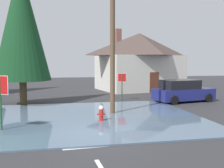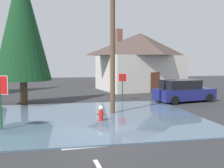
{
  "view_description": "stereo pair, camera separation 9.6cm",
  "coord_description": "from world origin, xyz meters",
  "px_view_note": "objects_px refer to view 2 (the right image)",
  "views": [
    {
      "loc": [
        -1.64,
        -10.39,
        3.05
      ],
      "look_at": [
        1.2,
        3.75,
        1.8
      ],
      "focal_mm": 41.74,
      "sensor_mm": 36.0,
      "label": 1
    },
    {
      "loc": [
        -1.55,
        -10.41,
        3.05
      ],
      "look_at": [
        1.2,
        3.75,
        1.8
      ],
      "focal_mm": 41.74,
      "sensor_mm": 36.0,
      "label": 2
    }
  ],
  "objects_px": {
    "stop_sign_far": "(122,81)",
    "utility_pole": "(113,24)",
    "fire_hydrant": "(101,114)",
    "parked_car": "(183,91)",
    "house": "(140,60)",
    "stop_sign_near": "(0,91)",
    "pine_tree_mid_left": "(22,22)"
  },
  "relations": [
    {
      "from": "fire_hydrant",
      "to": "parked_car",
      "type": "xyz_separation_m",
      "value": [
        7.11,
        5.35,
        0.39
      ]
    },
    {
      "from": "fire_hydrant",
      "to": "stop_sign_near",
      "type": "bearing_deg",
      "value": -168.22
    },
    {
      "from": "stop_sign_near",
      "to": "house",
      "type": "distance_m",
      "value": 18.88
    },
    {
      "from": "fire_hydrant",
      "to": "parked_car",
      "type": "bearing_deg",
      "value": 36.98
    },
    {
      "from": "fire_hydrant",
      "to": "stop_sign_far",
      "type": "relative_size",
      "value": 0.39
    },
    {
      "from": "utility_pole",
      "to": "stop_sign_near",
      "type": "bearing_deg",
      "value": -153.68
    },
    {
      "from": "fire_hydrant",
      "to": "house",
      "type": "relative_size",
      "value": 0.08
    },
    {
      "from": "stop_sign_near",
      "to": "parked_car",
      "type": "bearing_deg",
      "value": 28.39
    },
    {
      "from": "house",
      "to": "pine_tree_mid_left",
      "type": "relative_size",
      "value": 1.02
    },
    {
      "from": "fire_hydrant",
      "to": "utility_pole",
      "type": "distance_m",
      "value": 5.17
    },
    {
      "from": "parked_car",
      "to": "pine_tree_mid_left",
      "type": "distance_m",
      "value": 12.66
    },
    {
      "from": "house",
      "to": "parked_car",
      "type": "height_order",
      "value": "house"
    },
    {
      "from": "utility_pole",
      "to": "parked_car",
      "type": "relative_size",
      "value": 2.05
    },
    {
      "from": "utility_pole",
      "to": "pine_tree_mid_left",
      "type": "distance_m",
      "value": 6.97
    },
    {
      "from": "house",
      "to": "pine_tree_mid_left",
      "type": "bearing_deg",
      "value": -142.97
    },
    {
      "from": "stop_sign_near",
      "to": "parked_car",
      "type": "relative_size",
      "value": 0.5
    },
    {
      "from": "parked_car",
      "to": "stop_sign_far",
      "type": "bearing_deg",
      "value": 161.36
    },
    {
      "from": "stop_sign_far",
      "to": "fire_hydrant",
      "type": "bearing_deg",
      "value": -111.8
    },
    {
      "from": "stop_sign_near",
      "to": "fire_hydrant",
      "type": "distance_m",
      "value": 4.85
    },
    {
      "from": "utility_pole",
      "to": "house",
      "type": "height_order",
      "value": "utility_pole"
    },
    {
      "from": "stop_sign_far",
      "to": "pine_tree_mid_left",
      "type": "height_order",
      "value": "pine_tree_mid_left"
    },
    {
      "from": "stop_sign_near",
      "to": "parked_car",
      "type": "height_order",
      "value": "stop_sign_near"
    },
    {
      "from": "utility_pole",
      "to": "house",
      "type": "relative_size",
      "value": 1.0
    },
    {
      "from": "stop_sign_near",
      "to": "pine_tree_mid_left",
      "type": "xyz_separation_m",
      "value": [
        0.02,
        7.0,
        3.94
      ]
    },
    {
      "from": "utility_pole",
      "to": "parked_car",
      "type": "distance_m",
      "value": 8.36
    },
    {
      "from": "house",
      "to": "pine_tree_mid_left",
      "type": "distance_m",
      "value": 13.99
    },
    {
      "from": "pine_tree_mid_left",
      "to": "stop_sign_far",
      "type": "bearing_deg",
      "value": 6.15
    },
    {
      "from": "house",
      "to": "pine_tree_mid_left",
      "type": "xyz_separation_m",
      "value": [
        -10.99,
        -8.29,
        2.55
      ]
    },
    {
      "from": "stop_sign_far",
      "to": "utility_pole",
      "type": "bearing_deg",
      "value": -109.43
    },
    {
      "from": "utility_pole",
      "to": "stop_sign_far",
      "type": "height_order",
      "value": "utility_pole"
    },
    {
      "from": "utility_pole",
      "to": "stop_sign_far",
      "type": "distance_m",
      "value": 6.5
    },
    {
      "from": "utility_pole",
      "to": "parked_car",
      "type": "bearing_deg",
      "value": 30.17
    }
  ]
}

